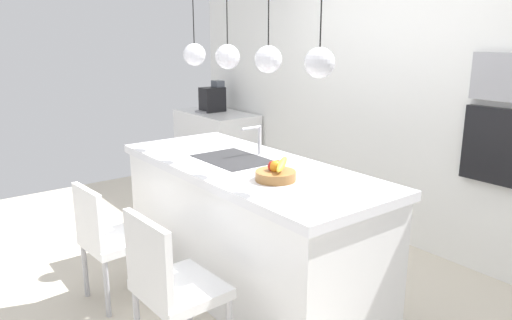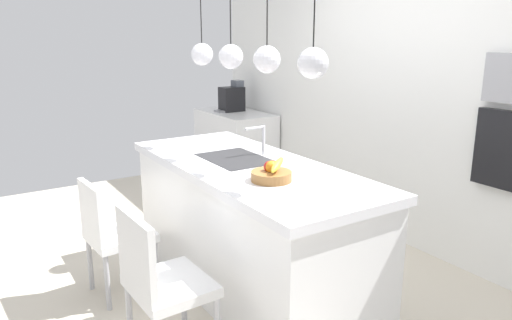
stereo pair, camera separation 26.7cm
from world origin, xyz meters
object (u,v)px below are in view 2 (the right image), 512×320
object	(u,v)px
fruit_bowl	(272,173)
chair_near	(112,232)
chair_middle	(159,279)
coffee_machine	(232,98)

from	to	relation	value
fruit_bowl	chair_near	world-z (taller)	fruit_bowl
chair_near	chair_middle	xyz separation A→B (m)	(0.91, -0.00, 0.05)
chair_near	chair_middle	size ratio (longest dim) A/B	0.93
coffee_machine	chair_near	world-z (taller)	coffee_machine
fruit_bowl	chair_middle	bearing A→B (deg)	-86.39
fruit_bowl	coffee_machine	xyz separation A→B (m)	(-2.89, 1.37, 0.05)
fruit_bowl	chair_near	size ratio (longest dim) A/B	0.30
chair_near	chair_middle	distance (m)	0.91
chair_near	coffee_machine	bearing A→B (deg)	133.45
chair_near	fruit_bowl	bearing A→B (deg)	42.04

